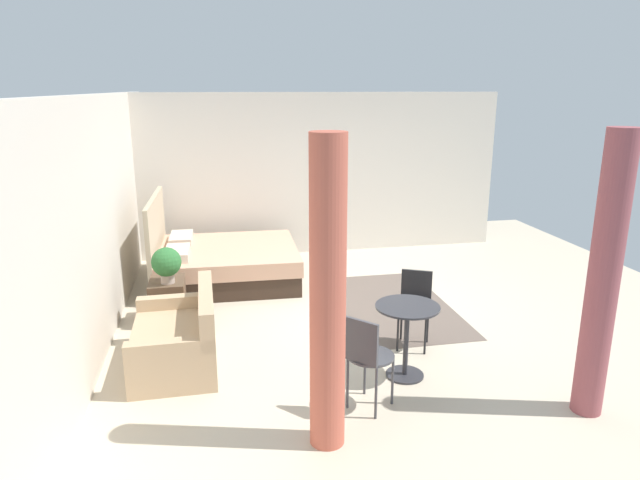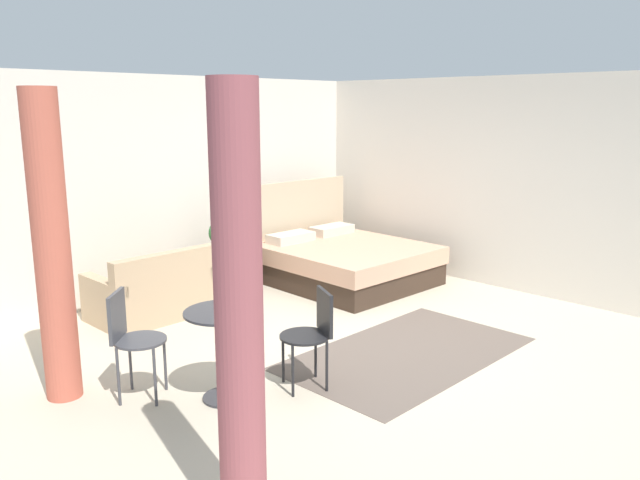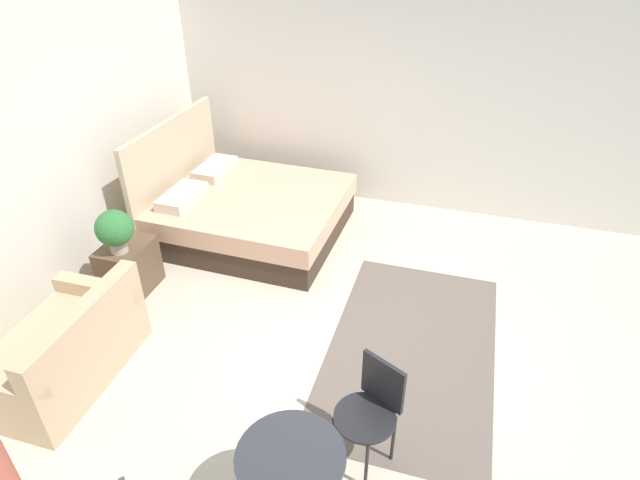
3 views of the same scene
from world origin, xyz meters
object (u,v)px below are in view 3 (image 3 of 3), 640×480
couch (63,352)px  balcony_table (292,480)px  bed (248,210)px  cafe_chair_near_couch (373,404)px  potted_plant (114,229)px  nightstand (129,267)px

couch → balcony_table: 2.31m
bed → cafe_chair_near_couch: size_ratio=2.49×
potted_plant → balcony_table: size_ratio=0.58×
couch → potted_plant: bearing=8.3°
cafe_chair_near_couch → potted_plant: bearing=68.0°
potted_plant → cafe_chair_near_couch: bearing=-112.0°
nightstand → potted_plant: size_ratio=1.22×
couch → potted_plant: 1.20m
bed → balcony_table: bed is taller
bed → cafe_chair_near_couch: (-2.55, -2.01, 0.22)m
potted_plant → nightstand: bearing=12.8°
balcony_table → potted_plant: bearing=53.3°
couch → cafe_chair_near_couch: size_ratio=1.58×
nightstand → potted_plant: potted_plant is taller
potted_plant → cafe_chair_near_couch: size_ratio=0.52×
bed → potted_plant: bed is taller
balcony_table → cafe_chair_near_couch: cafe_chair_near_couch is taller
bed → potted_plant: 1.68m
bed → nightstand: (-1.36, 0.69, -0.03)m
potted_plant → balcony_table: potted_plant is taller
cafe_chair_near_couch → couch: bearing=89.9°
cafe_chair_near_couch → bed: bearing=38.4°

